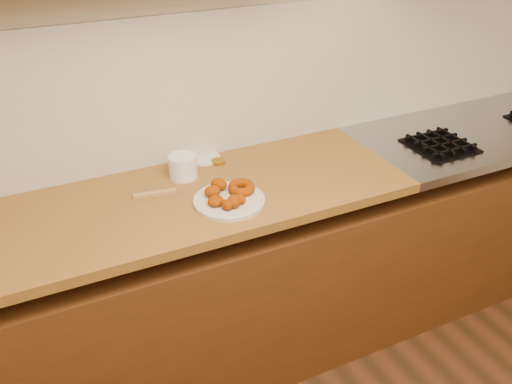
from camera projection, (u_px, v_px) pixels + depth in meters
wall_back at (238, 45)px, 2.18m from camera, size 4.00×0.02×2.70m
base_cabinet at (270, 276)px, 2.43m from camera, size 3.60×0.60×0.77m
butcher_block at (110, 218)px, 1.94m from camera, size 2.30×0.62×0.04m
stovetop at (484, 130)px, 2.61m from camera, size 1.30×0.62×0.04m
backsplash at (240, 81)px, 2.25m from camera, size 3.60×0.02×0.60m
burner_grates at (494, 131)px, 2.52m from camera, size 0.91×0.26×0.03m
donut_plate at (229, 201)px, 1.99m from camera, size 0.26×0.26×0.02m
ring_donut at (241, 187)px, 2.03m from camera, size 0.10×0.11×0.05m
fried_dough_chunks at (223, 195)px, 1.97m from camera, size 0.15×0.21×0.05m
plastic_tub at (183, 166)px, 2.14m from camera, size 0.13×0.13×0.09m
tub_lid at (203, 158)px, 2.30m from camera, size 0.19×0.19×0.01m
brass_jar_lid at (218, 161)px, 2.27m from camera, size 0.08×0.08×0.01m
wooden_utensil at (155, 193)px, 2.04m from camera, size 0.16×0.05×0.01m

